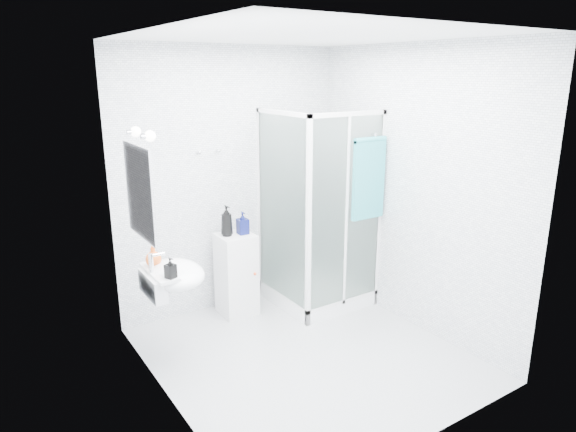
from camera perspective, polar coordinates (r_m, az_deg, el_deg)
room at (r=4.07m, az=2.12°, el=0.81°), size 2.40×2.60×2.60m
shower_enclosure at (r=5.30m, az=3.13°, el=-5.30°), size 0.90×0.95×2.00m
wall_basin at (r=4.17m, az=-12.83°, el=-6.50°), size 0.46×0.56×0.35m
mirror at (r=3.90m, az=-16.18°, el=2.57°), size 0.02×0.60×0.70m
vanity_lights at (r=3.85m, az=-15.95°, el=8.77°), size 0.10×0.40×0.08m
wall_hooks at (r=4.95m, az=-8.76°, el=7.11°), size 0.23×0.06×0.03m
storage_cabinet at (r=5.14m, az=-5.73°, el=-6.46°), size 0.35×0.37×0.82m
hand_towel at (r=4.92m, az=8.96°, el=4.35°), size 0.37×0.05×0.78m
shampoo_bottle_a at (r=4.94m, az=-6.83°, el=-0.53°), size 0.12×0.12×0.30m
shampoo_bottle_b at (r=4.99m, az=-5.06°, el=-0.77°), size 0.10×0.11×0.22m
soap_dispenser_orange at (r=4.20m, az=-14.75°, el=-4.32°), size 0.14×0.14×0.16m
soap_dispenser_black at (r=3.93m, az=-12.94°, el=-5.65°), size 0.09×0.09×0.16m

